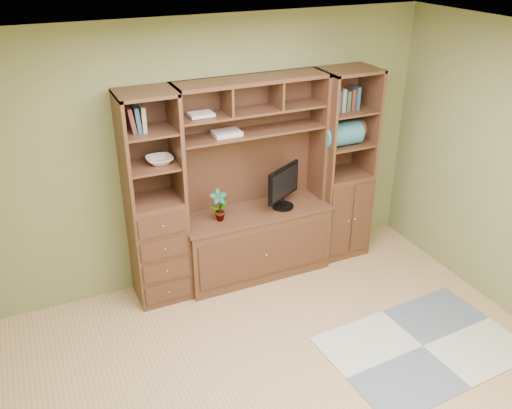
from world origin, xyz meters
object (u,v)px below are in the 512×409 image
center_hutch (256,184)px  right_tower (343,166)px  left_tower (155,201)px  monitor (283,180)px

center_hutch → right_tower: size_ratio=1.00×
left_tower → right_tower: (2.02, 0.00, 0.00)m
left_tower → right_tower: 2.02m
center_hutch → left_tower: 1.00m
right_tower → monitor: (-0.74, -0.07, 0.01)m
left_tower → right_tower: same height
center_hutch → left_tower: bearing=177.7°
left_tower → right_tower: size_ratio=1.00×
left_tower → monitor: left_tower is taller
left_tower → monitor: 1.29m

